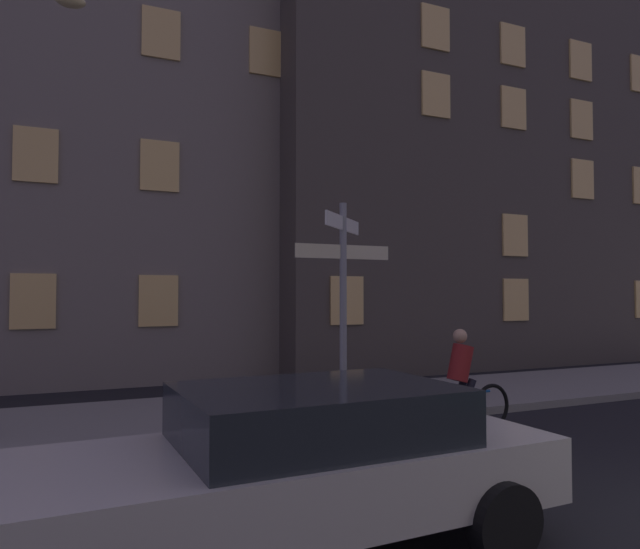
{
  "coord_description": "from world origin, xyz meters",
  "views": [
    {
      "loc": [
        -5.71,
        -2.6,
        2.13
      ],
      "look_at": [
        -1.81,
        6.16,
        2.48
      ],
      "focal_mm": 32.25,
      "sensor_mm": 36.0,
      "label": 1
    }
  ],
  "objects": [
    {
      "name": "car_near_left",
      "position": [
        -3.94,
        1.88,
        0.74
      ],
      "size": [
        4.69,
        2.06,
        1.36
      ],
      "color": "beige",
      "rests_on": "ground_plane"
    },
    {
      "name": "cyclist",
      "position": [
        -0.07,
        4.66,
        0.75
      ],
      "size": [
        1.82,
        0.35,
        1.61
      ],
      "color": "black",
      "rests_on": "ground_plane"
    },
    {
      "name": "sidewalk_kerb",
      "position": [
        0.0,
        7.27,
        0.07
      ],
      "size": [
        40.0,
        3.38,
        0.14
      ],
      "primitive_type": "cube",
      "color": "gray",
      "rests_on": "ground_plane"
    },
    {
      "name": "building_left_block",
      "position": [
        -6.33,
        14.29,
        7.88
      ],
      "size": [
        13.18,
        6.06,
        15.77
      ],
      "color": "slate",
      "rests_on": "ground_plane"
    },
    {
      "name": "building_right_block",
      "position": [
        6.08,
        13.26,
        6.12
      ],
      "size": [
        13.51,
        6.27,
        12.24
      ],
      "color": "#4C443D",
      "rests_on": "ground_plane"
    },
    {
      "name": "signpost",
      "position": [
        -1.37,
        6.19,
        2.31
      ],
      "size": [
        1.77,
        1.22,
        3.57
      ],
      "color": "gray",
      "rests_on": "sidewalk_kerb"
    }
  ]
}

